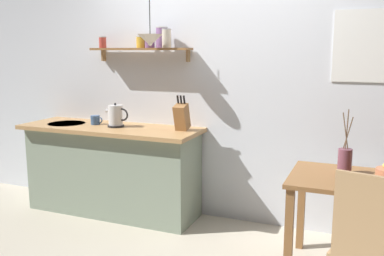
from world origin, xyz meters
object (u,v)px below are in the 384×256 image
knife_block (182,117)px  dining_chair_near (367,244)px  twig_vase (345,160)px  coffee_mug_by_sink (96,120)px  dining_table (363,195)px  pendant_lamp (150,40)px  electric_kettle (116,116)px

knife_block → dining_chair_near: bearing=-33.0°
twig_vase → knife_block: (-1.46, 0.34, 0.19)m
twig_vase → coffee_mug_by_sink: 2.43m
dining_table → pendant_lamp: bearing=169.2°
dining_table → electric_kettle: electric_kettle is taller
pendant_lamp → knife_block: bearing=15.7°
coffee_mug_by_sink → dining_table: bearing=-9.3°
coffee_mug_by_sink → pendant_lamp: pendant_lamp is taller
dining_chair_near → knife_block: bearing=147.0°
electric_kettle → pendant_lamp: pendant_lamp is taller
twig_vase → dining_chair_near: bearing=-76.3°
dining_table → knife_block: 1.71m
dining_table → coffee_mug_by_sink: coffee_mug_by_sink is taller
twig_vase → pendant_lamp: (-1.74, 0.26, 0.89)m
dining_chair_near → coffee_mug_by_sink: bearing=158.0°
twig_vase → coffee_mug_by_sink: (-2.41, 0.32, 0.11)m
dining_table → pendant_lamp: size_ratio=2.39×
electric_kettle → knife_block: knife_block is taller
dining_chair_near → electric_kettle: size_ratio=3.93×
coffee_mug_by_sink → pendant_lamp: size_ratio=0.31×
dining_table → knife_block: (-1.60, 0.44, 0.41)m
dining_table → coffee_mug_by_sink: 2.60m
dining_table → dining_chair_near: 0.63m
dining_table → dining_chair_near: (0.04, -0.63, -0.09)m
dining_chair_near → knife_block: knife_block is taller
twig_vase → electric_kettle: twig_vase is taller
electric_kettle → coffee_mug_by_sink: size_ratio=1.88×
knife_block → electric_kettle: bearing=-174.9°
pendant_lamp → coffee_mug_by_sink: bearing=175.1°
dining_chair_near → twig_vase: twig_vase is taller
dining_chair_near → pendant_lamp: (-1.92, 0.99, 1.20)m
electric_kettle → pendant_lamp: 0.83m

